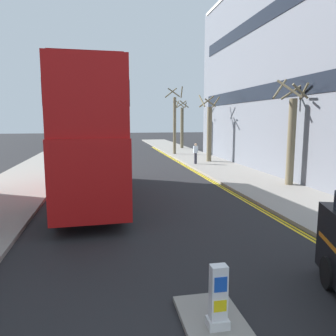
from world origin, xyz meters
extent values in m
cube|color=gray|center=(6.50, 16.00, 0.07)|extent=(4.00, 80.00, 0.14)
cube|color=gray|center=(-6.50, 16.00, 0.07)|extent=(4.00, 80.00, 0.14)
cube|color=yellow|center=(4.40, 14.00, 0.00)|extent=(0.10, 56.00, 0.01)
cube|color=yellow|center=(4.24, 14.00, 0.00)|extent=(0.10, 56.00, 0.01)
cube|color=gray|center=(0.00, 3.90, 0.05)|extent=(1.10, 2.20, 0.10)
cube|color=silver|center=(0.00, 3.90, 0.18)|extent=(0.36, 0.28, 0.16)
cube|color=white|center=(0.00, 3.90, 0.73)|extent=(0.28, 0.20, 0.95)
cube|color=blue|center=(0.00, 3.80, 0.92)|extent=(0.22, 0.01, 0.26)
cube|color=yellow|center=(0.00, 3.80, 0.54)|extent=(0.22, 0.01, 0.20)
cube|color=red|center=(-2.47, 14.21, 1.74)|extent=(2.89, 10.88, 2.60)
cube|color=red|center=(-2.47, 14.21, 4.29)|extent=(2.84, 10.67, 2.50)
cube|color=black|center=(-2.47, 14.21, 2.04)|extent=(2.91, 10.45, 0.84)
cube|color=black|center=(-2.47, 14.21, 4.39)|extent=(2.89, 10.24, 0.80)
cube|color=yellow|center=(-2.67, 19.58, 3.29)|extent=(2.00, 0.13, 0.44)
cube|color=maroon|center=(-2.47, 14.21, 5.59)|extent=(2.60, 9.80, 0.10)
cylinder|color=black|center=(-3.84, 17.51, 0.52)|extent=(0.34, 1.05, 1.04)
cylinder|color=black|center=(-1.34, 17.60, 0.52)|extent=(0.34, 1.05, 1.04)
cylinder|color=black|center=(-3.60, 10.82, 0.52)|extent=(0.34, 1.05, 1.04)
cylinder|color=black|center=(-1.10, 10.91, 0.52)|extent=(0.34, 1.05, 1.04)
cylinder|color=black|center=(2.87, 4.88, 0.34)|extent=(0.43, 0.71, 0.68)
cylinder|color=#2D2D38|center=(5.19, 23.88, 0.56)|extent=(0.22, 0.22, 0.85)
cube|color=silver|center=(5.19, 23.88, 1.27)|extent=(0.34, 0.22, 0.56)
sphere|color=tan|center=(5.19, 23.88, 1.66)|extent=(0.20, 0.20, 0.20)
cylinder|color=#6B6047|center=(7.88, 14.85, 2.41)|extent=(0.41, 0.41, 4.55)
cylinder|color=#6B6047|center=(8.38, 14.74, 5.04)|extent=(0.35, 1.08, 0.80)
cylinder|color=#6B6047|center=(8.17, 15.39, 5.11)|extent=(1.17, 0.70, 0.94)
cylinder|color=#6B6047|center=(7.41, 15.46, 5.22)|extent=(1.31, 1.06, 1.15)
cylinder|color=#6B6047|center=(7.38, 14.44, 5.14)|extent=(0.94, 1.11, 0.98)
cylinder|color=#6B6047|center=(7.95, 14.38, 5.02)|extent=(1.02, 0.26, 0.76)
cylinder|color=#6B6047|center=(6.72, 25.23, 2.38)|extent=(0.41, 0.41, 4.49)
cylinder|color=#6B6047|center=(7.27, 25.33, 5.02)|extent=(0.33, 1.17, 0.87)
cylinder|color=#6B6047|center=(6.63, 25.87, 5.08)|extent=(1.35, 0.30, 0.99)
cylinder|color=#6B6047|center=(6.03, 25.20, 5.11)|extent=(0.18, 1.44, 1.05)
cylinder|color=#6B6047|center=(6.62, 24.79, 4.94)|extent=(0.96, 0.33, 0.72)
cylinder|color=#6B6047|center=(5.14, 31.64, 2.97)|extent=(0.31, 0.31, 5.66)
cylinder|color=#6B6047|center=(5.82, 31.54, 6.28)|extent=(0.33, 1.43, 1.05)
cylinder|color=#6B6047|center=(4.89, 32.28, 6.28)|extent=(1.37, 0.64, 1.05)
cylinder|color=#6B6047|center=(4.94, 31.08, 6.21)|extent=(1.20, 0.53, 0.91)
cylinder|color=#6B6047|center=(7.47, 38.26, 2.58)|extent=(0.38, 0.38, 4.89)
cylinder|color=#6B6047|center=(7.88, 38.24, 5.32)|extent=(0.16, 0.89, 0.67)
cylinder|color=#6B6047|center=(7.52, 38.88, 5.46)|extent=(1.29, 0.23, 0.95)
cylinder|color=#6B6047|center=(6.94, 38.54, 5.44)|extent=(0.68, 1.15, 0.91)
cylinder|color=#6B6047|center=(7.10, 37.84, 5.42)|extent=(0.95, 0.86, 0.87)
cylinder|color=#6B6047|center=(7.57, 37.70, 5.43)|extent=(1.19, 0.34, 0.88)
cube|color=black|center=(8.48, 18.77, 10.18)|extent=(0.04, 24.64, 1.00)
cube|color=black|center=(8.48, 18.77, 5.37)|extent=(0.04, 24.64, 1.00)
camera|label=1|loc=(-1.80, -0.99, 3.61)|focal=35.13mm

